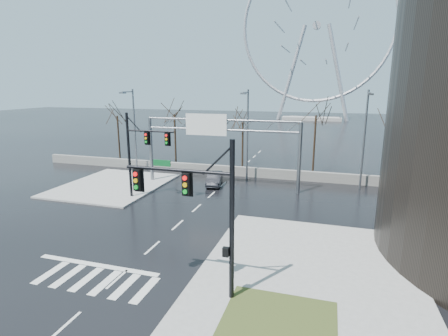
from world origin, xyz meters
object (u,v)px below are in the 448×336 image
at_px(signal_mast_far, 139,148).
at_px(ferris_wheel, 316,32).
at_px(car, 214,178).
at_px(sign_gantry, 217,138).
at_px(signal_mast_near, 204,204).

distance_m(signal_mast_far, ferris_wheel, 89.30).
bearing_deg(car, sign_gantry, -59.92).
bearing_deg(sign_gantry, ferris_wheel, 86.16).
relative_size(signal_mast_near, ferris_wheel, 0.16).
bearing_deg(car, signal_mast_far, -139.25).
bearing_deg(sign_gantry, signal_mast_near, -73.81).
bearing_deg(signal_mast_near, signal_mast_far, 130.26).
height_order(signal_mast_near, ferris_wheel, ferris_wheel).
xyz_separation_m(signal_mast_far, car, (5.02, 6.53, -4.14)).
bearing_deg(sign_gantry, car, 131.76).
xyz_separation_m(signal_mast_near, sign_gantry, (-5.52, 19.00, 0.31)).
relative_size(signal_mast_near, signal_mast_far, 1.00).
relative_size(signal_mast_near, car, 1.91).
xyz_separation_m(ferris_wheel, car, (-5.85, -79.51, -25.44)).
bearing_deg(ferris_wheel, signal_mast_far, -97.20).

